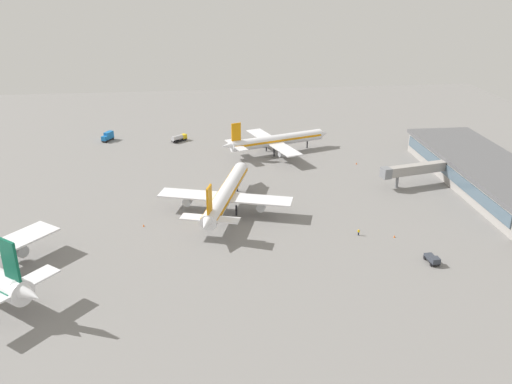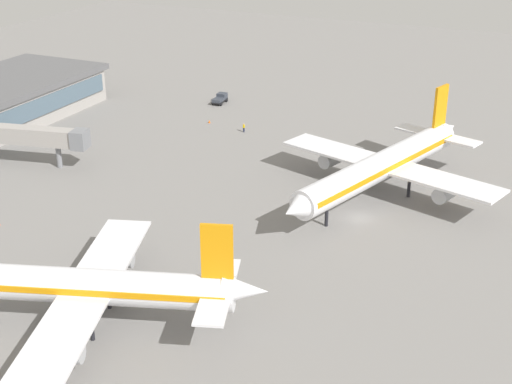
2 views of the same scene
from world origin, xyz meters
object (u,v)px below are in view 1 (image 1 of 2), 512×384
at_px(airplane_distant, 226,194).
at_px(fuel_truck, 179,138).
at_px(airplane_at_gate, 276,140).
at_px(safety_cone_far_side, 144,225).
at_px(safety_cone_mid_apron, 394,236).
at_px(safety_cone_near_gate, 357,163).
at_px(ground_crew_worker, 359,232).
at_px(catering_truck, 108,136).
at_px(pushback_tractor, 433,259).

height_order(airplane_distant, fuel_truck, airplane_distant).
bearing_deg(airplane_at_gate, airplane_distant, -132.22).
bearing_deg(fuel_truck, safety_cone_far_side, -137.02).
xyz_separation_m(airplane_distant, safety_cone_mid_apron, (-20.37, -40.13, -4.70)).
relative_size(fuel_truck, safety_cone_near_gate, 10.02).
bearing_deg(safety_cone_far_side, safety_cone_mid_apron, -101.96).
height_order(fuel_truck, safety_cone_near_gate, fuel_truck).
bearing_deg(ground_crew_worker, fuel_truck, -113.24).
bearing_deg(fuel_truck, safety_cone_mid_apron, -98.13).
distance_m(airplane_distant, safety_cone_near_gate, 55.93).
bearing_deg(fuel_truck, ground_crew_worker, -101.80).
xyz_separation_m(safety_cone_near_gate, safety_cone_far_side, (-39.19, 67.39, 0.00)).
height_order(airplane_at_gate, catering_truck, airplane_at_gate).
xyz_separation_m(airplane_distant, safety_cone_near_gate, (31.91, -45.69, -4.70)).
relative_size(safety_cone_near_gate, safety_cone_far_side, 1.00).
bearing_deg(airplane_distant, safety_cone_near_gate, -37.97).
bearing_deg(ground_crew_worker, safety_cone_near_gate, -157.84).
xyz_separation_m(pushback_tractor, safety_cone_mid_apron, (12.88, 4.18, -0.67)).
xyz_separation_m(safety_cone_mid_apron, safety_cone_far_side, (13.10, 61.84, 0.00)).
bearing_deg(safety_cone_mid_apron, safety_cone_far_side, 78.04).
relative_size(fuel_truck, ground_crew_worker, 3.60).
bearing_deg(ground_crew_worker, airplane_distant, -82.16).
height_order(airplane_at_gate, safety_cone_near_gate, airplane_at_gate).
distance_m(airplane_at_gate, ground_crew_worker, 66.00).
bearing_deg(airplane_distant, pushback_tractor, -109.79).
height_order(airplane_at_gate, airplane_distant, airplane_distant).
xyz_separation_m(catering_truck, safety_cone_near_gate, (-36.09, -86.43, -1.40)).
height_order(ground_crew_worker, safety_cone_mid_apron, ground_crew_worker).
distance_m(airplane_at_gate, pushback_tractor, 83.50).
distance_m(fuel_truck, safety_cone_mid_apron, 100.20).
xyz_separation_m(catering_truck, ground_crew_worker, (-86.24, -72.38, -0.85)).
distance_m(fuel_truck, safety_cone_near_gate, 67.67).
xyz_separation_m(catering_truck, fuel_truck, (-3.98, -26.86, -0.31)).
xyz_separation_m(ground_crew_worker, safety_cone_far_side, (10.97, 53.34, -0.55)).
height_order(pushback_tractor, safety_cone_far_side, pushback_tractor).
relative_size(safety_cone_mid_apron, safety_cone_far_side, 1.00).
relative_size(catering_truck, fuel_truck, 0.97).
distance_m(ground_crew_worker, safety_cone_far_side, 54.46).
xyz_separation_m(pushback_tractor, safety_cone_far_side, (25.98, 66.02, -0.67)).
distance_m(airplane_distant, catering_truck, 79.34).
relative_size(airplane_distant, pushback_tractor, 9.75).
xyz_separation_m(pushback_tractor, safety_cone_near_gate, (65.17, -1.37, -0.67)).
xyz_separation_m(airplane_at_gate, safety_cone_near_gate, (-14.80, -25.13, -4.31)).
relative_size(catering_truck, ground_crew_worker, 3.49).
bearing_deg(airplane_at_gate, catering_truck, 142.37).
bearing_deg(pushback_tractor, ground_crew_worker, -144.19).
bearing_deg(airplane_at_gate, safety_cone_mid_apron, -92.21).
relative_size(airplane_distant, ground_crew_worker, 26.46).
relative_size(pushback_tractor, safety_cone_far_side, 7.55).
height_order(airplane_distant, safety_cone_far_side, airplane_distant).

